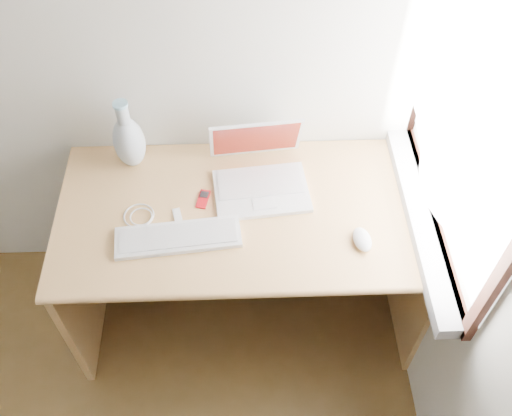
{
  "coord_description": "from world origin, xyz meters",
  "views": [
    {
      "loc": [
        1.02,
        0.0,
        2.49
      ],
      "look_at": [
        1.07,
        1.35,
        0.82
      ],
      "focal_mm": 40.0,
      "sensor_mm": 36.0,
      "label": 1
    }
  ],
  "objects_px": {
    "desk": "(246,226)",
    "vase": "(129,140)",
    "laptop": "(261,174)",
    "external_keyboard": "(178,237)"
  },
  "relations": [
    {
      "from": "desk",
      "to": "vase",
      "type": "height_order",
      "value": "vase"
    },
    {
      "from": "laptop",
      "to": "external_keyboard",
      "type": "height_order",
      "value": "laptop"
    },
    {
      "from": "laptop",
      "to": "external_keyboard",
      "type": "xyz_separation_m",
      "value": [
        -0.32,
        -0.26,
        -0.05
      ]
    },
    {
      "from": "desk",
      "to": "external_keyboard",
      "type": "relative_size",
      "value": 3.08
    },
    {
      "from": "desk",
      "to": "laptop",
      "type": "height_order",
      "value": "laptop"
    },
    {
      "from": "vase",
      "to": "desk",
      "type": "bearing_deg",
      "value": -21.02
    },
    {
      "from": "laptop",
      "to": "vase",
      "type": "xyz_separation_m",
      "value": [
        -0.52,
        0.13,
        0.07
      ]
    },
    {
      "from": "vase",
      "to": "laptop",
      "type": "bearing_deg",
      "value": -13.99
    },
    {
      "from": "laptop",
      "to": "vase",
      "type": "relative_size",
      "value": 1.21
    },
    {
      "from": "desk",
      "to": "external_keyboard",
      "type": "bearing_deg",
      "value": -138.91
    }
  ]
}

